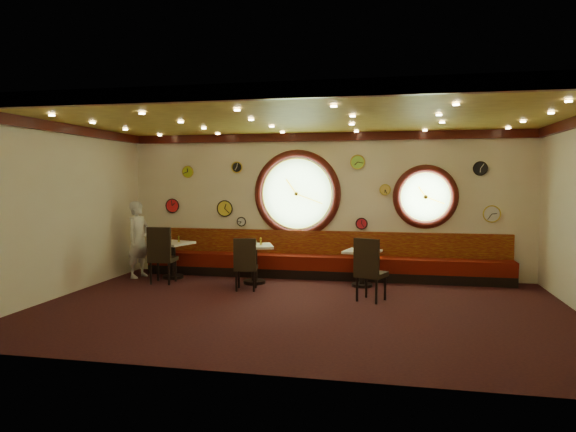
% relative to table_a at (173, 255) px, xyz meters
% --- Properties ---
extents(floor, '(9.00, 6.00, 0.00)m').
position_rel_table_a_xyz_m(floor, '(3.21, -2.08, -0.50)').
color(floor, black).
rests_on(floor, ground).
extents(ceiling, '(9.00, 6.00, 0.02)m').
position_rel_table_a_xyz_m(ceiling, '(3.21, -2.08, 2.70)').
color(ceiling, gold).
rests_on(ceiling, wall_back).
extents(wall_back, '(9.00, 0.02, 3.20)m').
position_rel_table_a_xyz_m(wall_back, '(3.21, 0.92, 1.10)').
color(wall_back, beige).
rests_on(wall_back, floor).
extents(wall_front, '(9.00, 0.02, 3.20)m').
position_rel_table_a_xyz_m(wall_front, '(3.21, -5.08, 1.10)').
color(wall_front, beige).
rests_on(wall_front, floor).
extents(wall_left, '(0.02, 6.00, 3.20)m').
position_rel_table_a_xyz_m(wall_left, '(-1.29, -2.08, 1.10)').
color(wall_left, beige).
rests_on(wall_left, floor).
extents(molding_back, '(9.00, 0.10, 0.18)m').
position_rel_table_a_xyz_m(molding_back, '(3.21, 0.87, 2.61)').
color(molding_back, '#380D0A').
rests_on(molding_back, wall_back).
extents(molding_front, '(9.00, 0.10, 0.18)m').
position_rel_table_a_xyz_m(molding_front, '(3.21, -5.03, 2.61)').
color(molding_front, '#380D0A').
rests_on(molding_front, wall_back).
extents(molding_left, '(0.10, 6.00, 0.18)m').
position_rel_table_a_xyz_m(molding_left, '(-1.24, -2.08, 2.61)').
color(molding_left, '#380D0A').
rests_on(molding_left, wall_back).
extents(banquette_base, '(8.00, 0.55, 0.20)m').
position_rel_table_a_xyz_m(banquette_base, '(3.21, 0.64, -0.40)').
color(banquette_base, black).
rests_on(banquette_base, floor).
extents(banquette_seat, '(8.00, 0.55, 0.30)m').
position_rel_table_a_xyz_m(banquette_seat, '(3.21, 0.64, -0.15)').
color(banquette_seat, '#540D07').
rests_on(banquette_seat, banquette_base).
extents(banquette_back, '(8.00, 0.10, 0.55)m').
position_rel_table_a_xyz_m(banquette_back, '(3.21, 0.86, 0.25)').
color(banquette_back, '#5E0707').
rests_on(banquette_back, wall_back).
extents(porthole_left_glass, '(1.66, 0.02, 1.66)m').
position_rel_table_a_xyz_m(porthole_left_glass, '(2.61, 0.92, 1.35)').
color(porthole_left_glass, '#90C676').
rests_on(porthole_left_glass, wall_back).
extents(porthole_left_frame, '(1.98, 0.18, 1.98)m').
position_rel_table_a_xyz_m(porthole_left_frame, '(2.61, 0.90, 1.35)').
color(porthole_left_frame, '#380D0A').
rests_on(porthole_left_frame, wall_back).
extents(porthole_left_ring, '(1.61, 0.03, 1.61)m').
position_rel_table_a_xyz_m(porthole_left_ring, '(2.61, 0.87, 1.35)').
color(porthole_left_ring, gold).
rests_on(porthole_left_ring, wall_back).
extents(porthole_right_glass, '(1.10, 0.02, 1.10)m').
position_rel_table_a_xyz_m(porthole_right_glass, '(5.41, 0.92, 1.30)').
color(porthole_right_glass, '#90C676').
rests_on(porthole_right_glass, wall_back).
extents(porthole_right_frame, '(1.38, 0.18, 1.38)m').
position_rel_table_a_xyz_m(porthole_right_frame, '(5.41, 0.90, 1.30)').
color(porthole_right_frame, '#380D0A').
rests_on(porthole_right_frame, wall_back).
extents(porthole_right_ring, '(1.09, 0.03, 1.09)m').
position_rel_table_a_xyz_m(porthole_right_ring, '(5.41, 0.87, 1.30)').
color(porthole_right_ring, gold).
rests_on(porthole_right_ring, wall_back).
extents(wall_clock_0, '(0.24, 0.03, 0.24)m').
position_rel_table_a_xyz_m(wall_clock_0, '(1.21, 0.88, 1.95)').
color(wall_clock_0, black).
rests_on(wall_clock_0, wall_back).
extents(wall_clock_1, '(0.34, 0.03, 0.34)m').
position_rel_table_a_xyz_m(wall_clock_1, '(6.76, 0.88, 0.95)').
color(wall_clock_1, white).
rests_on(wall_clock_1, wall_back).
extents(wall_clock_2, '(0.20, 0.03, 0.20)m').
position_rel_table_a_xyz_m(wall_clock_2, '(1.31, 0.88, 0.70)').
color(wall_clock_2, silver).
rests_on(wall_clock_2, wall_back).
extents(wall_clock_3, '(0.28, 0.03, 0.28)m').
position_rel_table_a_xyz_m(wall_clock_3, '(6.51, 0.88, 1.90)').
color(wall_clock_3, black).
rests_on(wall_clock_3, wall_back).
extents(wall_clock_4, '(0.36, 0.03, 0.36)m').
position_rel_table_a_xyz_m(wall_clock_4, '(0.91, 0.88, 1.00)').
color(wall_clock_4, yellow).
rests_on(wall_clock_4, wall_back).
extents(wall_clock_5, '(0.24, 0.03, 0.24)m').
position_rel_table_a_xyz_m(wall_clock_5, '(4.06, 0.88, 0.70)').
color(wall_clock_5, red).
rests_on(wall_clock_5, wall_back).
extents(wall_clock_6, '(0.32, 0.03, 0.32)m').
position_rel_table_a_xyz_m(wall_clock_6, '(-0.39, 0.88, 1.05)').
color(wall_clock_6, red).
rests_on(wall_clock_6, wall_back).
extents(wall_clock_7, '(0.30, 0.03, 0.30)m').
position_rel_table_a_xyz_m(wall_clock_7, '(3.96, 0.88, 2.05)').
color(wall_clock_7, '#9BE347').
rests_on(wall_clock_7, wall_back).
extents(wall_clock_8, '(0.22, 0.03, 0.22)m').
position_rel_table_a_xyz_m(wall_clock_8, '(4.56, 0.88, 1.45)').
color(wall_clock_8, '#E6C54C').
rests_on(wall_clock_8, wall_back).
extents(wall_clock_9, '(0.26, 0.03, 0.26)m').
position_rel_table_a_xyz_m(wall_clock_9, '(0.01, 0.88, 1.85)').
color(wall_clock_9, '#B2CC28').
rests_on(wall_clock_9, wall_back).
extents(table_a, '(0.91, 0.91, 0.80)m').
position_rel_table_a_xyz_m(table_a, '(0.00, 0.00, 0.00)').
color(table_a, black).
rests_on(table_a, floor).
extents(table_b, '(0.94, 0.94, 0.81)m').
position_rel_table_a_xyz_m(table_b, '(1.91, -0.20, 0.01)').
color(table_b, black).
rests_on(table_b, floor).
extents(table_c, '(0.81, 0.81, 0.74)m').
position_rel_table_a_xyz_m(table_c, '(4.14, -0.07, -0.04)').
color(table_c, black).
rests_on(table_c, floor).
extents(chair_a, '(0.53, 0.53, 0.74)m').
position_rel_table_a_xyz_m(chair_a, '(0.04, -0.66, 0.18)').
color(chair_a, black).
rests_on(chair_a, floor).
extents(chair_b, '(0.50, 0.50, 0.64)m').
position_rel_table_a_xyz_m(chair_b, '(1.94, -0.94, 0.09)').
color(chair_b, black).
rests_on(chair_b, floor).
extents(chair_c, '(0.62, 0.62, 0.70)m').
position_rel_table_a_xyz_m(chair_c, '(4.33, -1.38, 0.15)').
color(chair_c, black).
rests_on(chair_c, floor).
extents(condiment_a_salt, '(0.04, 0.04, 0.10)m').
position_rel_table_a_xyz_m(condiment_a_salt, '(-0.08, 0.08, 0.34)').
color(condiment_a_salt, '#B9B9BE').
rests_on(condiment_a_salt, table_a).
extents(condiment_b_salt, '(0.03, 0.03, 0.09)m').
position_rel_table_a_xyz_m(condiment_b_salt, '(1.88, -0.14, 0.35)').
color(condiment_b_salt, silver).
rests_on(condiment_b_salt, table_b).
extents(condiment_c_salt, '(0.03, 0.03, 0.09)m').
position_rel_table_a_xyz_m(condiment_c_salt, '(4.11, 0.00, 0.28)').
color(condiment_c_salt, silver).
rests_on(condiment_c_salt, table_c).
extents(condiment_a_pepper, '(0.04, 0.04, 0.10)m').
position_rel_table_a_xyz_m(condiment_a_pepper, '(-0.01, -0.08, 0.35)').
color(condiment_a_pepper, silver).
rests_on(condiment_a_pepper, table_a).
extents(condiment_b_pepper, '(0.03, 0.03, 0.09)m').
position_rel_table_a_xyz_m(condiment_b_pepper, '(1.97, -0.25, 0.35)').
color(condiment_b_pepper, silver).
rests_on(condiment_b_pepper, table_b).
extents(condiment_c_pepper, '(0.03, 0.03, 0.09)m').
position_rel_table_a_xyz_m(condiment_c_pepper, '(4.17, -0.06, 0.28)').
color(condiment_c_pepper, silver).
rests_on(condiment_c_pepper, table_c).
extents(condiment_a_bottle, '(0.04, 0.04, 0.14)m').
position_rel_table_a_xyz_m(condiment_a_bottle, '(0.14, 0.03, 0.36)').
color(condiment_a_bottle, gold).
rests_on(condiment_a_bottle, table_a).
extents(condiment_b_bottle, '(0.05, 0.05, 0.15)m').
position_rel_table_a_xyz_m(condiment_b_bottle, '(2.05, -0.17, 0.38)').
color(condiment_b_bottle, gold).
rests_on(condiment_b_bottle, table_b).
extents(condiment_c_bottle, '(0.05, 0.05, 0.16)m').
position_rel_table_a_xyz_m(condiment_c_bottle, '(4.24, -0.01, 0.32)').
color(condiment_c_bottle, gold).
rests_on(condiment_c_bottle, table_c).
extents(waiter, '(0.54, 0.70, 1.69)m').
position_rel_table_a_xyz_m(waiter, '(-0.79, -0.05, 0.34)').
color(waiter, silver).
rests_on(waiter, floor).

